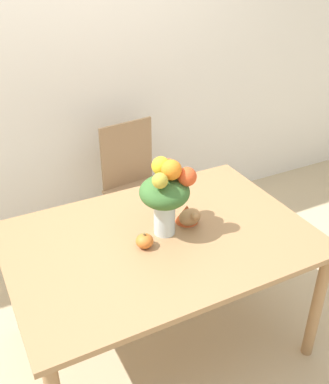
{
  "coord_description": "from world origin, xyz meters",
  "views": [
    {
      "loc": [
        -0.81,
        -1.61,
        2.04
      ],
      "look_at": [
        0.04,
        0.03,
        0.96
      ],
      "focal_mm": 42.0,
      "sensor_mm": 36.0,
      "label": 1
    }
  ],
  "objects_px": {
    "pumpkin": "(145,241)",
    "dining_chair_near_window": "(137,188)",
    "turkey_figurine": "(188,215)",
    "flower_vase": "(166,191)"
  },
  "relations": [
    {
      "from": "turkey_figurine",
      "to": "dining_chair_near_window",
      "type": "bearing_deg",
      "value": 84.14
    },
    {
      "from": "pumpkin",
      "to": "dining_chair_near_window",
      "type": "distance_m",
      "value": 1.05
    },
    {
      "from": "pumpkin",
      "to": "turkey_figurine",
      "type": "xyz_separation_m",
      "value": [
        0.29,
        0.08,
        0.01
      ]
    },
    {
      "from": "turkey_figurine",
      "to": "dining_chair_near_window",
      "type": "xyz_separation_m",
      "value": [
        0.09,
        0.85,
        -0.3
      ]
    },
    {
      "from": "flower_vase",
      "to": "turkey_figurine",
      "type": "distance_m",
      "value": 0.23
    },
    {
      "from": "pumpkin",
      "to": "turkey_figurine",
      "type": "distance_m",
      "value": 0.3
    },
    {
      "from": "flower_vase",
      "to": "dining_chair_near_window",
      "type": "relative_size",
      "value": 0.44
    },
    {
      "from": "pumpkin",
      "to": "dining_chair_near_window",
      "type": "relative_size",
      "value": 0.09
    },
    {
      "from": "pumpkin",
      "to": "dining_chair_near_window",
      "type": "height_order",
      "value": "dining_chair_near_window"
    },
    {
      "from": "flower_vase",
      "to": "turkey_figurine",
      "type": "bearing_deg",
      "value": 5.92
    }
  ]
}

